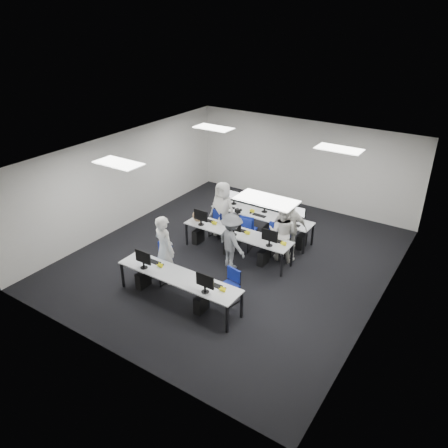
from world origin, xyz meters
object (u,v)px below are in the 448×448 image
Objects in this scene: photographer at (232,241)px; desk_mid at (237,234)px; student_2 at (223,209)px; chair_6 at (247,235)px; student_1 at (282,232)px; chair_5 at (222,226)px; desk_front at (178,277)px; chair_4 at (280,246)px; chair_0 at (161,270)px; chair_2 at (218,228)px; chair_7 at (279,242)px; student_3 at (289,228)px; chair_3 at (244,239)px; student_0 at (165,249)px; chair_1 at (229,292)px.

desk_mid is at bearing -48.53° from photographer.
student_2 is (-1.01, 0.81, 0.18)m from desk_mid.
chair_6 is 1.34m from student_1.
chair_5 is 0.53× the size of photographer.
student_2 is at bearing 106.52° from desk_front.
photographer reaches higher than chair_4.
student_1 reaches higher than photographer.
desk_front is 3.52× the size of chair_6.
chair_6 is at bearing 77.19° from chair_0.
chair_7 is (2.00, 0.17, 0.05)m from chair_2.
chair_3 is at bearing 178.61° from student_3.
chair_3 is 0.51× the size of student_0.
chair_3 reaches higher than chair_1.
student_2 is (-2.02, 0.15, 0.58)m from chair_4.
photographer reaches higher than chair_5.
student_2 is at bearing 136.34° from chair_1.
chair_0 is at bearing 40.07° from student_0.
chair_7 is (-0.09, 0.17, 0.03)m from chair_4.
chair_4 reaches higher than chair_2.
student_0 is at bearing -118.03° from chair_3.
student_3 is at bearing -101.95° from photographer.
chair_1 is 3.50m from chair_5.
chair_7 is (0.95, 0.38, 0.02)m from chair_3.
student_2 is at bearing 149.50° from chair_3.
chair_2 is at bearing 165.68° from chair_4.
chair_6 is at bearing 122.20° from chair_1.
chair_1 is 2.79m from chair_7.
chair_7 is (1.89, 2.96, 0.00)m from chair_0.
desk_front is at bearing -127.37° from student_3.
photographer is at bearing 84.19° from desk_front.
student_0 is 1.07× the size of student_2.
chair_2 is 2.82m from student_0.
chair_3 is 0.28m from chair_6.
student_0 is 1.12× the size of student_1.
student_0 is at bearing -143.29° from student_3.
student_2 reaches higher than desk_mid.
student_0 reaches higher than photographer.
chair_5 is at bearing -25.82° from photographer.
chair_6 is at bearing -55.18° from photographer.
chair_0 reaches higher than chair_1.
chair_7 is (1.00, 0.10, 0.02)m from chair_6.
photographer is (-0.93, -1.12, -0.03)m from student_1.
student_1 is (0.21, -0.30, 0.51)m from chair_7.
desk_mid is 2.25m from student_0.
student_1 is 0.30m from student_3.
photographer is (0.28, -1.32, 0.50)m from chair_6.
chair_5 is 2.02m from photographer.
chair_3 is 1.04× the size of chair_4.
student_3 is 1.08× the size of photographer.
chair_4 is at bearing 6.68° from chair_2.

